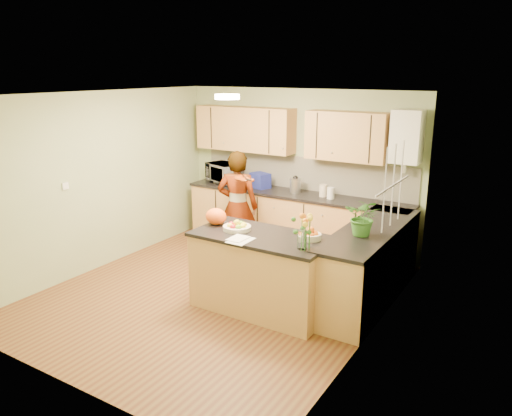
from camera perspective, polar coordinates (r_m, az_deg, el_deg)
The scene contains 28 objects.
floor at distance 6.50m, azimuth -4.50°, elevation -9.78°, with size 4.50×4.50×0.00m, color #5D2F1A.
ceiling at distance 5.88m, azimuth -5.03°, elevation 12.81°, with size 4.00×4.50×0.02m, color silver.
wall_back at distance 7.95m, azimuth 4.90°, elevation 4.43°, with size 4.00×0.02×2.50m, color #94A576.
wall_front at distance 4.55m, azimuth -21.81°, elevation -5.21°, with size 4.00×0.02×2.50m, color #94A576.
wall_left at distance 7.41m, azimuth -17.35°, elevation 2.95°, with size 0.02×4.50×2.50m, color #94A576.
wall_right at distance 5.18m, azimuth 13.40°, elevation -1.99°, with size 0.02×4.50×2.50m, color #94A576.
back_counter at distance 7.83m, azimuth 4.43°, elevation -1.61°, with size 3.64×0.62×0.94m.
right_counter at distance 6.29m, azimuth 12.84°, elevation -6.34°, with size 0.62×2.24×0.94m.
splashback at distance 7.90m, azimuth 5.49°, elevation 3.98°, with size 3.60×0.02×0.52m, color #EEE8CE.
upper_cabinets at distance 7.79m, azimuth 3.26°, elevation 8.70°, with size 3.20×0.34×0.70m.
boiler at distance 7.10m, azimuth 16.86°, elevation 7.78°, with size 0.40×0.30×0.86m.
window_right at distance 5.67m, azimuth 15.46°, elevation 2.49°, with size 0.01×1.30×1.05m.
light_switch at distance 7.02m, azimuth -20.96°, elevation 2.37°, with size 0.02×0.09×0.09m, color white.
ceiling_lamp at distance 6.13m, azimuth -3.31°, elevation 12.59°, with size 0.30×0.30×0.07m.
peninsula_island at distance 5.94m, azimuth 0.69°, elevation -7.32°, with size 1.62×0.83×0.93m.
fruit_dish at distance 5.94m, azimuth -2.19°, elevation -2.07°, with size 0.33×0.33×0.12m.
orange_bowl at distance 5.64m, azimuth 6.31°, elevation -3.02°, with size 0.23×0.23×0.14m.
flower_vase at distance 5.26m, azimuth 5.33°, elevation -1.61°, with size 0.24×0.24×0.45m.
orange_bag at distance 6.15m, azimuth -4.59°, elevation -0.96°, with size 0.27×0.23×0.20m, color #F65814.
papers at distance 5.58m, azimuth -1.76°, elevation -3.68°, with size 0.22×0.30×0.01m, color white.
violinist at distance 7.33m, azimuth -2.11°, elevation 0.15°, with size 0.61×0.40×1.66m, color #DEAD88.
violin at distance 6.93m, azimuth -1.78°, elevation 3.49°, with size 0.59×0.24×0.12m, color #551A05, non-canonical shape.
microwave at distance 8.40m, azimuth -3.69°, elevation 4.02°, with size 0.58×0.40×0.32m, color white.
blue_box at distance 8.01m, azimuth 0.48°, elevation 3.17°, with size 0.30×0.22×0.24m, color navy.
kettle at distance 7.70m, azimuth 4.51°, elevation 2.68°, with size 0.16×0.16×0.31m.
jar_cream at distance 7.52m, azimuth 7.70°, elevation 1.99°, with size 0.12×0.12×0.18m, color beige.
jar_white at distance 7.40m, azimuth 8.54°, elevation 1.69°, with size 0.11×0.11×0.17m, color white.
potted_plant at distance 5.78m, azimuth 12.22°, elevation -1.01°, with size 0.40×0.35×0.44m, color #356F25.
Camera 1 is at (3.50, -4.72, 2.77)m, focal length 35.00 mm.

